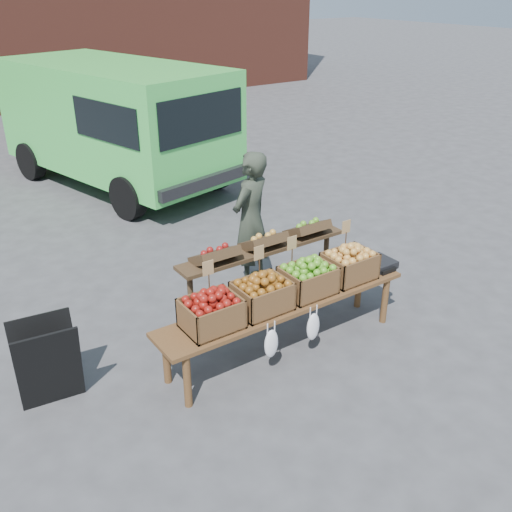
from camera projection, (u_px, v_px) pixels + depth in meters
ground at (190, 379)px, 5.34m from camera, size 80.00×80.00×0.00m
delivery_van at (116, 126)px, 9.96m from camera, size 3.21×5.08×2.11m
vendor at (251, 220)px, 6.72m from camera, size 0.71×0.60×1.64m
chalkboard_sign at (48, 363)px, 4.89m from camera, size 0.57×0.36×0.81m
back_table at (263, 270)px, 6.20m from camera, size 2.10×0.44×1.04m
display_bench at (285, 325)px, 5.65m from camera, size 2.70×0.56×0.57m
crate_golden_apples at (211, 314)px, 5.04m from camera, size 0.50×0.40×0.28m
crate_russet_pears at (262, 296)px, 5.32m from camera, size 0.50×0.40×0.28m
crate_red_apples at (308, 280)px, 5.60m from camera, size 0.50×0.40×0.28m
crate_green_apples at (349, 266)px, 5.88m from camera, size 0.50×0.40×0.28m
weighing_scale at (378, 264)px, 6.14m from camera, size 0.34×0.30×0.08m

